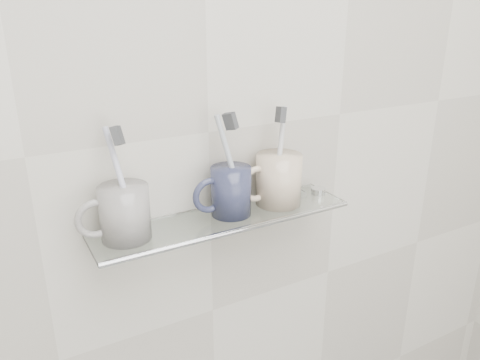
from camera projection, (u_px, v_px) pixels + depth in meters
wall_back at (209, 132)px, 0.88m from camera, size 2.50×0.00×2.50m
shelf_glass at (225, 219)px, 0.88m from camera, size 0.50×0.12×0.01m
shelf_rail at (239, 230)px, 0.84m from camera, size 0.50×0.01×0.01m
bracket_left at (108, 239)px, 0.83m from camera, size 0.02×0.03×0.02m
bracket_right at (300, 195)px, 1.02m from camera, size 0.02×0.03×0.02m
mug_left at (125, 213)px, 0.78m from camera, size 0.11×0.11×0.09m
mug_left_handle at (96, 219)px, 0.76m from camera, size 0.07×0.01×0.07m
toothbrush_left at (122, 183)px, 0.77m from camera, size 0.03×0.08×0.18m
bristles_left at (117, 136)px, 0.74m from camera, size 0.02×0.03×0.04m
mug_center at (231, 191)px, 0.88m from camera, size 0.10×0.10×0.09m
mug_center_handle at (210, 195)px, 0.86m from camera, size 0.07×0.01×0.07m
toothbrush_center at (231, 164)px, 0.86m from camera, size 0.06×0.04×0.19m
bristles_center at (230, 121)px, 0.83m from camera, size 0.03×0.03×0.04m
mug_right at (279, 179)px, 0.93m from camera, size 0.09×0.09×0.10m
mug_right_handle at (257, 184)px, 0.90m from camera, size 0.07×0.01×0.07m
toothbrush_right at (279, 155)px, 0.91m from camera, size 0.05×0.04×0.19m
bristles_right at (281, 115)px, 0.88m from camera, size 0.02×0.03×0.03m
chrome_cap at (318, 191)px, 0.99m from camera, size 0.03×0.03×0.01m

